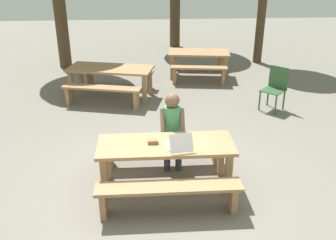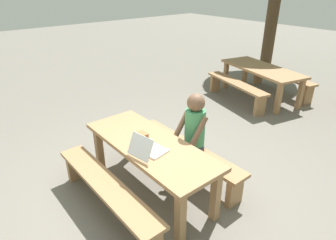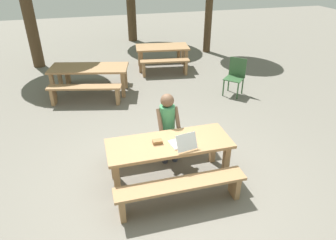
{
  "view_description": "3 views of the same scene",
  "coord_description": "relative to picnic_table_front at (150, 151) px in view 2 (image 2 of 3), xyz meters",
  "views": [
    {
      "loc": [
        -0.29,
        -4.68,
        3.18
      ],
      "look_at": [
        0.05,
        0.25,
        0.96
      ],
      "focal_mm": 40.21,
      "sensor_mm": 36.0,
      "label": 1
    },
    {
      "loc": [
        2.48,
        -1.76,
        2.51
      ],
      "look_at": [
        0.05,
        0.25,
        0.96
      ],
      "focal_mm": 31.16,
      "sensor_mm": 36.0,
      "label": 2
    },
    {
      "loc": [
        -1.03,
        -3.71,
        3.26
      ],
      "look_at": [
        0.05,
        0.25,
        0.96
      ],
      "focal_mm": 32.12,
      "sensor_mm": 36.0,
      "label": 3
    }
  ],
  "objects": [
    {
      "name": "laptop",
      "position": [
        0.17,
        -0.15,
        0.17
      ],
      "size": [
        0.38,
        0.42,
        0.25
      ],
      "rotation": [
        0.0,
        0.0,
        3.31
      ],
      "color": "white",
      "rests_on": "picnic_table_front"
    },
    {
      "name": "bench_mid_south",
      "position": [
        -1.22,
        3.23,
        -0.26
      ],
      "size": [
        1.78,
        0.71,
        0.46
      ],
      "rotation": [
        0.0,
        0.0,
        -0.24
      ],
      "color": "#9E754C",
      "rests_on": "ground"
    },
    {
      "name": "picnic_table_front",
      "position": [
        0.0,
        0.0,
        0.0
      ],
      "size": [
        1.92,
        0.73,
        0.71
      ],
      "color": "#9E754C",
      "rests_on": "ground"
    },
    {
      "name": "ground_plane",
      "position": [
        0.0,
        0.0,
        -0.6
      ],
      "size": [
        30.0,
        30.0,
        0.0
      ],
      "primitive_type": "plane",
      "color": "slate"
    },
    {
      "name": "person_seated",
      "position": [
        0.14,
        0.59,
        0.11
      ],
      "size": [
        0.37,
        0.39,
        1.23
      ],
      "color": "#333847",
      "rests_on": "ground"
    },
    {
      "name": "picnic_table_mid",
      "position": [
        -1.06,
        3.89,
        0.0
      ],
      "size": [
        2.09,
        1.24,
        0.71
      ],
      "rotation": [
        0.0,
        0.0,
        -0.24
      ],
      "color": "#9E754C",
      "rests_on": "ground"
    },
    {
      "name": "small_pouch",
      "position": [
        -0.18,
        0.02,
        0.14
      ],
      "size": [
        0.14,
        0.1,
        0.05
      ],
      "color": "olive",
      "rests_on": "picnic_table_front"
    },
    {
      "name": "bench_near",
      "position": [
        0.0,
        -0.63,
        -0.27
      ],
      "size": [
        1.91,
        0.3,
        0.43
      ],
      "color": "#9E754C",
      "rests_on": "ground"
    },
    {
      "name": "bench_mid_north",
      "position": [
        -0.9,
        4.54,
        -0.26
      ],
      "size": [
        1.78,
        0.71,
        0.46
      ],
      "rotation": [
        0.0,
        0.0,
        -0.24
      ],
      "color": "#9E754C",
      "rests_on": "ground"
    },
    {
      "name": "bench_far",
      "position": [
        0.0,
        0.63,
        -0.27
      ],
      "size": [
        1.91,
        0.3,
        0.43
      ],
      "color": "#9E754C",
      "rests_on": "ground"
    }
  ]
}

